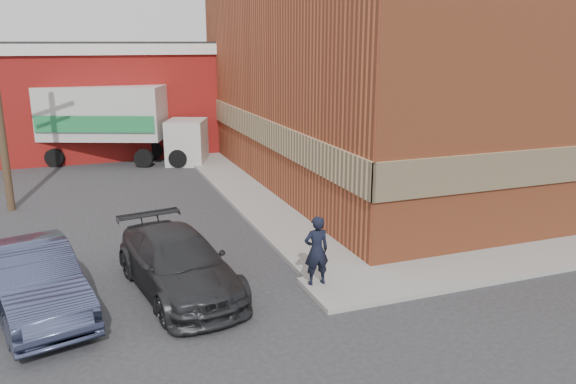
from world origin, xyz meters
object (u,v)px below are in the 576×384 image
object	(u,v)px
man	(316,250)
box_truck	(118,119)
suv_b	(178,263)
warehouse	(57,97)
sedan	(34,280)
brick_building	(419,64)

from	to	relation	value
man	box_truck	size ratio (longest dim) A/B	0.22
suv_b	box_truck	bearing A→B (deg)	80.88
man	suv_b	size ratio (longest dim) A/B	0.35
warehouse	suv_b	size ratio (longest dim) A/B	3.46
man	suv_b	world-z (taller)	man
warehouse	box_truck	bearing A→B (deg)	-58.11
sedan	suv_b	xyz separation A→B (m)	(3.03, 0.00, -0.06)
brick_building	suv_b	size ratio (longest dim) A/B	3.87
box_truck	man	bearing A→B (deg)	-57.07
brick_building	sedan	distance (m)	17.47
man	box_truck	xyz separation A→B (m)	(-3.15, 16.20, 1.14)
brick_building	sedan	world-z (taller)	brick_building
warehouse	sedan	distance (m)	19.61
warehouse	brick_building	bearing A→B (deg)	-37.20
box_truck	warehouse	bearing A→B (deg)	143.82
brick_building	suv_b	xyz separation A→B (m)	(-11.71, -8.50, -4.00)
sedan	suv_b	world-z (taller)	sedan
sedan	box_truck	xyz separation A→B (m)	(2.91, 15.23, 1.34)
brick_building	box_truck	world-z (taller)	brick_building
brick_building	box_truck	size ratio (longest dim) A/B	2.40
warehouse	box_truck	size ratio (longest dim) A/B	2.15
warehouse	man	xyz separation A→B (m)	(5.80, -20.47, -1.87)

